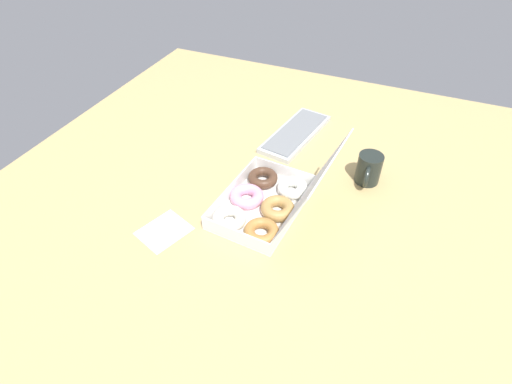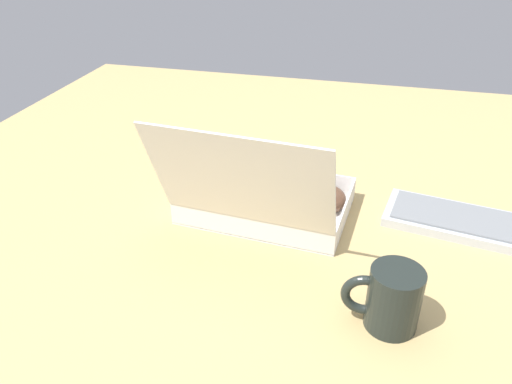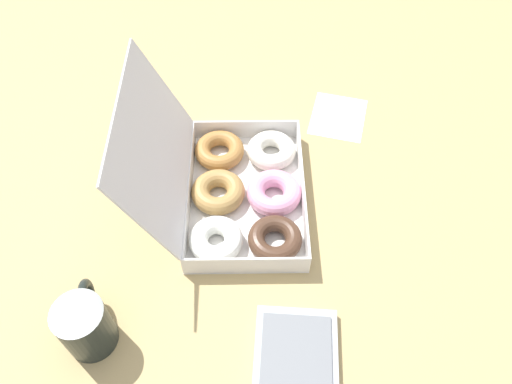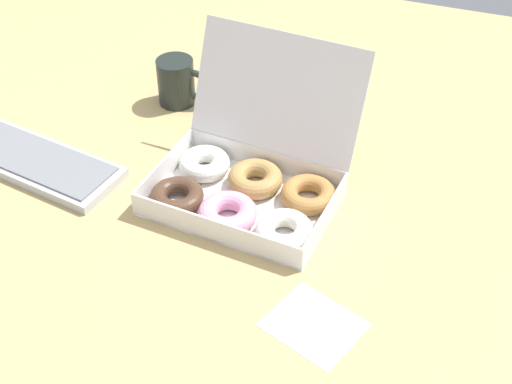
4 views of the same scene
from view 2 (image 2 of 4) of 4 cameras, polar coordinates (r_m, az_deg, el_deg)
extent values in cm
cube|color=tan|center=(100.49, 3.96, -3.58)|extent=(180.00, 180.00, 2.00)
cube|color=white|center=(102.31, 1.26, -2.02)|extent=(33.91, 24.43, 0.40)
cube|color=white|center=(98.10, 10.13, -2.40)|extent=(2.31, 21.63, 4.53)
cube|color=white|center=(106.24, -6.88, 0.62)|extent=(2.31, 21.63, 4.53)
cube|color=white|center=(109.86, 3.00, 1.88)|extent=(31.23, 3.17, 4.53)
cube|color=white|center=(92.55, -0.77, -4.07)|extent=(31.23, 3.17, 4.53)
cube|color=white|center=(82.55, -1.87, 1.30)|extent=(32.78, 11.67, 20.10)
torus|color=#4E3323|center=(103.45, 7.62, -0.73)|extent=(13.62, 13.62, 3.03)
torus|color=#EB9CBF|center=(105.65, 2.25, 0.26)|extent=(11.80, 11.80, 3.45)
torus|color=silver|center=(108.61, -3.14, 1.13)|extent=(12.75, 12.75, 3.24)
torus|color=white|center=(94.85, 6.27, -3.79)|extent=(13.53, 13.53, 3.37)
torus|color=#AD8447|center=(97.19, 0.23, -2.66)|extent=(12.94, 12.94, 3.45)
torus|color=#AE783B|center=(100.47, -5.43, -1.60)|extent=(11.24, 11.24, 3.09)
cube|color=#B7BDC3|center=(105.22, 23.90, -3.51)|extent=(35.98, 18.36, 1.80)
cube|color=gray|center=(104.66, 24.02, -3.00)|extent=(32.93, 15.88, 0.40)
cylinder|color=#202724|center=(76.72, 15.48, -11.69)|extent=(7.82, 7.82, 9.99)
torus|color=#202724|center=(76.35, 12.30, -11.43)|extent=(7.06, 1.75, 7.00)
cylinder|color=black|center=(74.68, 15.81, -9.86)|extent=(6.88, 6.88, 0.60)
cube|color=white|center=(125.79, -5.39, 4.35)|extent=(16.43, 15.23, 0.15)
camera|label=1|loc=(1.16, -59.44, 32.59)|focal=28.00mm
camera|label=3|loc=(0.91, 49.19, 36.16)|focal=35.00mm
camera|label=4|loc=(1.84, -4.13, 39.63)|focal=50.00mm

